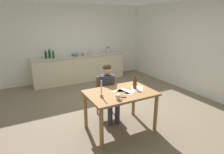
% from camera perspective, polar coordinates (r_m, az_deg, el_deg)
% --- Properties ---
extents(ground_plane, '(5.20, 5.20, 0.04)m').
position_cam_1_polar(ground_plane, '(4.82, -0.66, -8.48)').
color(ground_plane, '#7A6B56').
extents(wall_back, '(5.20, 0.12, 2.60)m').
position_cam_1_polar(wall_back, '(6.81, -11.03, 10.32)').
color(wall_back, silver).
rests_on(wall_back, ground).
extents(wall_right, '(0.12, 5.20, 2.60)m').
position_cam_1_polar(wall_right, '(6.06, 21.93, 8.63)').
color(wall_right, silver).
rests_on(wall_right, ground).
extents(kitchen_counter, '(3.19, 0.64, 0.90)m').
position_cam_1_polar(kitchen_counter, '(6.62, -9.68, 2.74)').
color(kitchen_counter, beige).
rests_on(kitchen_counter, ground).
extents(dining_table, '(1.25, 0.85, 0.78)m').
position_cam_1_polar(dining_table, '(3.52, 2.53, -6.38)').
color(dining_table, '#9E7042').
rests_on(dining_table, ground).
extents(chair_at_table, '(0.44, 0.44, 0.87)m').
position_cam_1_polar(chair_at_table, '(4.14, -1.90, -5.22)').
color(chair_at_table, '#9E7042').
rests_on(chair_at_table, ground).
extents(person_seated, '(0.36, 0.61, 1.19)m').
position_cam_1_polar(person_seated, '(3.94, -1.17, -3.43)').
color(person_seated, '#333842').
rests_on(person_seated, ground).
extents(coffee_mug, '(0.11, 0.07, 0.09)m').
position_cam_1_polar(coffee_mug, '(3.14, 1.94, -6.12)').
color(coffee_mug, white).
rests_on(coffee_mug, dining_table).
extents(candlestick, '(0.06, 0.06, 0.30)m').
position_cam_1_polar(candlestick, '(3.23, -3.24, -4.68)').
color(candlestick, gold).
rests_on(candlestick, dining_table).
extents(book_magazine, '(0.26, 0.28, 0.02)m').
position_cam_1_polar(book_magazine, '(3.32, 2.59, -5.44)').
color(book_magazine, '#916541').
rests_on(book_magazine, dining_table).
extents(paper_letter, '(0.32, 0.36, 0.00)m').
position_cam_1_polar(paper_letter, '(3.51, 4.13, -4.39)').
color(paper_letter, white).
rests_on(paper_letter, dining_table).
extents(paper_bill, '(0.26, 0.33, 0.00)m').
position_cam_1_polar(paper_bill, '(3.45, 2.70, -4.75)').
color(paper_bill, white).
rests_on(paper_bill, dining_table).
extents(paper_envelope, '(0.35, 0.36, 0.00)m').
position_cam_1_polar(paper_envelope, '(3.67, 7.67, -3.48)').
color(paper_envelope, white).
rests_on(paper_envelope, dining_table).
extents(wine_bottle_on_table, '(0.08, 0.08, 0.26)m').
position_cam_1_polar(wine_bottle_on_table, '(3.64, 6.93, -1.80)').
color(wine_bottle_on_table, '#593319').
rests_on(wine_bottle_on_table, dining_table).
extents(sink_unit, '(0.36, 0.36, 0.24)m').
position_cam_1_polar(sink_unit, '(6.69, -6.04, 7.15)').
color(sink_unit, '#B2B7BC').
rests_on(sink_unit, kitchen_counter).
extents(bottle_oil, '(0.07, 0.07, 0.26)m').
position_cam_1_polar(bottle_oil, '(6.24, -19.56, 6.39)').
color(bottle_oil, black).
rests_on(bottle_oil, kitchen_counter).
extents(bottle_vinegar, '(0.08, 0.08, 0.28)m').
position_cam_1_polar(bottle_vinegar, '(6.32, -18.53, 6.69)').
color(bottle_vinegar, '#194C23').
rests_on(bottle_vinegar, kitchen_counter).
extents(bottle_wine_red, '(0.07, 0.07, 0.25)m').
position_cam_1_polar(bottle_wine_red, '(6.22, -17.48, 6.51)').
color(bottle_wine_red, '#194C23').
rests_on(bottle_wine_red, kitchen_counter).
extents(mixing_bowl, '(0.25, 0.25, 0.11)m').
position_cam_1_polar(mixing_bowl, '(6.46, -11.20, 6.88)').
color(mixing_bowl, '#668C99').
rests_on(mixing_bowl, kitchen_counter).
extents(stovetop_kettle, '(0.18, 0.18, 0.22)m').
position_cam_1_polar(stovetop_kettle, '(6.93, -1.17, 8.22)').
color(stovetop_kettle, '#B7BABF').
rests_on(stovetop_kettle, kitchen_counter).
extents(wine_glass_near_sink, '(0.07, 0.07, 0.15)m').
position_cam_1_polar(wine_glass_near_sink, '(6.67, -9.82, 7.72)').
color(wine_glass_near_sink, silver).
rests_on(wine_glass_near_sink, kitchen_counter).
extents(wine_glass_by_kettle, '(0.07, 0.07, 0.15)m').
position_cam_1_polar(wine_glass_by_kettle, '(6.64, -10.74, 7.62)').
color(wine_glass_by_kettle, silver).
rests_on(wine_glass_by_kettle, kitchen_counter).
extents(teacup_on_counter, '(0.11, 0.07, 0.11)m').
position_cam_1_polar(teacup_on_counter, '(6.40, -8.93, 6.88)').
color(teacup_on_counter, '#D84C3F').
rests_on(teacup_on_counter, kitchen_counter).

